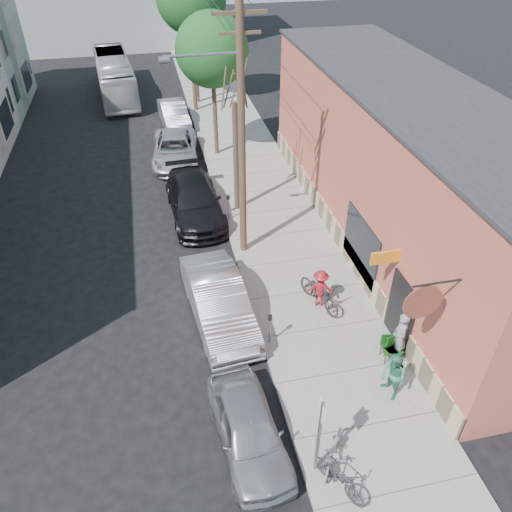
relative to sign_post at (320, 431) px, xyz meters
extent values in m
plane|color=black|center=(-2.35, 4.95, -1.83)|extent=(120.00, 120.00, 0.00)
cube|color=gray|center=(1.90, 15.95, -1.76)|extent=(4.50, 58.00, 0.15)
cube|color=#B95644|center=(6.65, 9.95, 1.42)|extent=(5.00, 20.00, 6.50)
cube|color=#2B2B2D|center=(6.65, 9.95, 4.72)|extent=(5.20, 20.20, 0.12)
cube|color=tan|center=(4.13, 9.95, -1.28)|extent=(0.10, 20.00, 1.10)
cube|color=black|center=(4.12, 3.95, -0.53)|extent=(0.10, 1.60, 2.60)
cube|color=black|center=(4.12, 7.45, -0.23)|extent=(0.08, 3.00, 2.20)
cylinder|color=brown|center=(3.20, 1.75, 2.07)|extent=(1.10, 0.06, 1.10)
cube|color=orange|center=(3.65, 4.75, 1.27)|extent=(1.00, 0.08, 0.45)
cube|color=gray|center=(-11.60, 30.95, 2.67)|extent=(1.10, 3.20, 7.00)
cube|color=slate|center=(0.00, 0.00, -0.28)|extent=(0.07, 0.07, 2.80)
cube|color=silver|center=(0.00, 0.00, 0.72)|extent=(0.02, 0.45, 0.60)
cylinder|color=slate|center=(-0.10, 4.68, -1.13)|extent=(0.06, 0.06, 1.10)
cylinder|color=black|center=(-0.10, 4.68, -0.53)|extent=(0.14, 0.14, 0.18)
cylinder|color=slate|center=(-0.10, 12.65, -1.13)|extent=(0.06, 0.06, 1.10)
cylinder|color=black|center=(-0.10, 12.65, -0.53)|extent=(0.14, 0.14, 0.18)
cylinder|color=#503A28|center=(0.10, 10.18, 3.32)|extent=(0.28, 0.28, 10.00)
cube|color=#503A28|center=(0.10, 10.18, 7.52)|extent=(1.80, 0.12, 0.12)
cube|color=#503A28|center=(0.10, 10.18, 6.92)|extent=(1.40, 0.10, 0.10)
cylinder|color=slate|center=(-2.40, 10.18, 6.22)|extent=(0.35, 0.24, 0.24)
cylinder|color=#503A28|center=(0.10, 27.09, 3.32)|extent=(0.28, 0.28, 10.00)
cylinder|color=#44392C|center=(0.45, 13.54, 0.89)|extent=(0.24, 0.24, 5.15)
cylinder|color=#44392C|center=(0.45, 19.86, 0.99)|extent=(0.24, 0.24, 5.34)
sphere|color=#1E5821|center=(0.45, 19.86, 3.99)|extent=(3.79, 3.79, 3.79)
cylinder|color=#44392C|center=(0.45, 28.60, 1.47)|extent=(0.24, 0.24, 6.31)
imported|color=gray|center=(3.78, 3.20, -0.76)|extent=(0.58, 0.75, 1.84)
imported|color=#307A5D|center=(2.92, 1.80, -0.84)|extent=(0.77, 0.91, 1.68)
imported|color=maroon|center=(2.12, 6.17, -0.92)|extent=(1.10, 0.83, 1.52)
imported|color=black|center=(2.12, 6.17, -1.11)|extent=(1.45, 2.29, 1.14)
imported|color=#232325|center=(0.40, -0.64, -1.18)|extent=(1.22, 1.69, 1.00)
imported|color=slate|center=(0.53, 0.12, -1.24)|extent=(1.42, 1.72, 0.88)
imported|color=#94969A|center=(-1.55, 1.18, -1.13)|extent=(2.01, 4.26, 1.41)
imported|color=#B5B7BD|center=(-1.55, 6.32, -0.99)|extent=(2.29, 5.29, 1.69)
imported|color=black|center=(-1.55, 13.55, -1.01)|extent=(2.56, 5.77, 1.64)
imported|color=#B2B4BA|center=(-1.95, 19.52, -1.10)|extent=(2.91, 5.47, 1.46)
imported|color=#979A9E|center=(-1.55, 24.90, -1.09)|extent=(1.94, 4.62, 1.48)
imported|color=white|center=(-5.20, 31.62, -0.44)|extent=(3.23, 10.20, 2.79)
camera|label=1|loc=(-3.08, -6.73, 10.73)|focal=35.00mm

